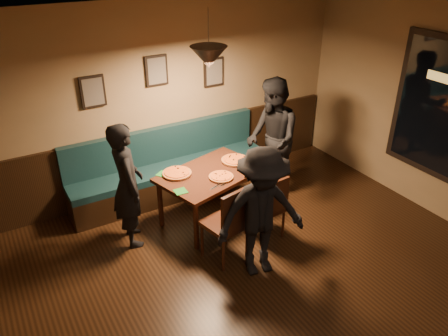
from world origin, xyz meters
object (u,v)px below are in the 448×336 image
object	(u,v)px
booth_bench	(170,165)
tabasco_bottle	(244,163)
diner_right	(272,139)
diner_left	(128,185)
chair_near_left	(225,222)
chair_near_right	(265,206)
dining_table	(211,196)
diner_front	(261,213)
soda_glass	(261,167)

from	to	relation	value
booth_bench	tabasco_bottle	world-z (taller)	booth_bench
diner_right	diner_left	bearing A→B (deg)	-70.01
chair_near_left	chair_near_right	size ratio (longest dim) A/B	1.13
diner_right	chair_near_right	bearing A→B (deg)	-21.09
diner_left	dining_table	bearing A→B (deg)	-86.48
chair_near_left	tabasco_bottle	distance (m)	1.05
tabasco_bottle	booth_bench	bearing A→B (deg)	125.94
dining_table	chair_near_left	bearing A→B (deg)	-122.78
diner_front	tabasco_bottle	world-z (taller)	diner_front
booth_bench	dining_table	size ratio (longest dim) A/B	2.22
dining_table	chair_near_left	size ratio (longest dim) A/B	1.33
booth_bench	diner_right	size ratio (longest dim) A/B	1.68
chair_near_left	soda_glass	bearing A→B (deg)	17.89
chair_near_left	diner_right	world-z (taller)	diner_right
chair_near_left	diner_front	xyz separation A→B (m)	(0.23, -0.41, 0.28)
tabasco_bottle	diner_right	bearing A→B (deg)	20.96
soda_glass	tabasco_bottle	size ratio (longest dim) A/B	1.14
booth_bench	soda_glass	world-z (taller)	booth_bench
diner_left	diner_right	xyz separation A→B (m)	(2.21, 0.07, 0.08)
chair_near_right	diner_front	size ratio (longest dim) A/B	0.57
chair_near_left	tabasco_bottle	bearing A→B (deg)	32.67
diner_left	chair_near_right	bearing A→B (deg)	-109.64
chair_near_right	tabasco_bottle	size ratio (longest dim) A/B	7.09
chair_near_right	diner_left	distance (m)	1.74
diner_left	soda_glass	xyz separation A→B (m)	(1.69, -0.40, -0.02)
booth_bench	tabasco_bottle	size ratio (longest dim) A/B	23.54
booth_bench	chair_near_right	xyz separation A→B (m)	(0.62, -1.55, -0.05)
diner_right	soda_glass	xyz separation A→B (m)	(-0.52, -0.48, -0.09)
dining_table	diner_left	bearing A→B (deg)	160.76
booth_bench	soda_glass	bearing A→B (deg)	-55.79
dining_table	chair_near_right	bearing A→B (deg)	-75.13
diner_left	diner_right	distance (m)	2.21
diner_front	tabasco_bottle	xyz separation A→B (m)	(0.50, 1.13, -0.01)
diner_left	soda_glass	bearing A→B (deg)	-95.68
booth_bench	soda_glass	size ratio (longest dim) A/B	20.59
booth_bench	chair_near_left	bearing A→B (deg)	-91.43
chair_near_right	diner_front	world-z (taller)	diner_front
diner_left	tabasco_bottle	world-z (taller)	diner_left
booth_bench	diner_left	size ratio (longest dim) A/B	1.85
booth_bench	chair_near_left	world-z (taller)	chair_near_left
soda_glass	tabasco_bottle	bearing A→B (deg)	116.43
soda_glass	tabasco_bottle	xyz separation A→B (m)	(-0.12, 0.23, -0.01)
chair_near_right	tabasco_bottle	xyz separation A→B (m)	(0.06, 0.61, 0.34)
diner_right	soda_glass	distance (m)	0.71
booth_bench	diner_left	xyz separation A→B (m)	(-0.89, -0.77, 0.31)
dining_table	diner_front	xyz separation A→B (m)	(-0.03, -1.22, 0.43)
booth_bench	diner_right	world-z (taller)	diner_right
diner_right	diner_front	xyz separation A→B (m)	(-1.13, -1.37, -0.10)
chair_near_left	soda_glass	size ratio (longest dim) A/B	6.98
tabasco_bottle	dining_table	bearing A→B (deg)	169.18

